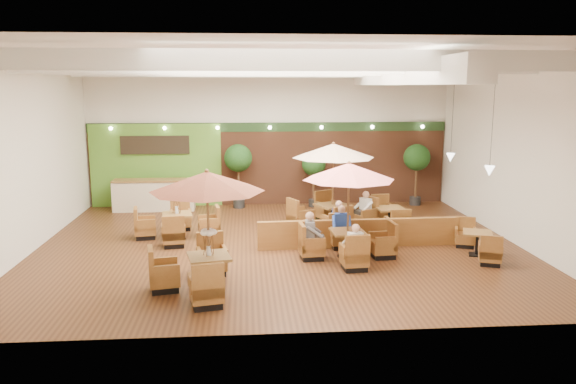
{
  "coord_description": "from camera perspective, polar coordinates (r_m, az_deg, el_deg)",
  "views": [
    {
      "loc": [
        -0.97,
        -15.93,
        4.62
      ],
      "look_at": [
        0.3,
        0.5,
        1.5
      ],
      "focal_mm": 35.0,
      "sensor_mm": 36.0,
      "label": 1
    }
  ],
  "objects": [
    {
      "name": "table_4",
      "position": [
        16.42,
        18.65,
        -5.02
      ],
      "size": [
        0.97,
        2.4,
        0.85
      ],
      "rotation": [
        0.0,
        0.0,
        -0.35
      ],
      "color": "brown",
      "rests_on": "ground"
    },
    {
      "name": "table_3",
      "position": [
        17.65,
        -11.18,
        -3.22
      ],
      "size": [
        2.68,
        2.68,
        1.55
      ],
      "rotation": [
        0.0,
        0.0,
        0.16
      ],
      "color": "brown",
      "rests_on": "ground"
    },
    {
      "name": "table_0",
      "position": [
        12.73,
        -8.49,
        -1.3
      ],
      "size": [
        2.73,
        2.85,
        2.81
      ],
      "rotation": [
        0.0,
        0.0,
        0.2
      ],
      "color": "brown",
      "rests_on": "ground"
    },
    {
      "name": "diner_0",
      "position": [
        14.36,
        6.79,
        -5.02
      ],
      "size": [
        0.4,
        0.34,
        0.76
      ],
      "rotation": [
        0.0,
        0.0,
        0.17
      ],
      "color": "white",
      "rests_on": "ground"
    },
    {
      "name": "table_2",
      "position": [
        18.11,
        4.6,
        2.15
      ],
      "size": [
        3.01,
        3.01,
        2.87
      ],
      "rotation": [
        0.0,
        0.0,
        0.43
      ],
      "color": "brown",
      "rests_on": "ground"
    },
    {
      "name": "diner_3",
      "position": [
        17.32,
        5.08,
        -2.31
      ],
      "size": [
        0.4,
        0.38,
        0.72
      ],
      "rotation": [
        0.0,
        0.0,
        0.44
      ],
      "color": "#2545A1",
      "rests_on": "ground"
    },
    {
      "name": "diner_2",
      "position": [
        15.13,
        2.44,
        -4.0
      ],
      "size": [
        0.34,
        0.42,
        0.85
      ],
      "rotation": [
        0.0,
        0.0,
        4.67
      ],
      "color": "slate",
      "rests_on": "ground"
    },
    {
      "name": "topiary_0",
      "position": [
        21.41,
        -5.08,
        3.2
      ],
      "size": [
        1.06,
        1.06,
        2.46
      ],
      "color": "black",
      "rests_on": "ground"
    },
    {
      "name": "topiary_1",
      "position": [
        21.61,
        2.63,
        2.64
      ],
      "size": [
        0.92,
        0.92,
        2.13
      ],
      "color": "black",
      "rests_on": "ground"
    },
    {
      "name": "room",
      "position": [
        17.22,
        -0.36,
        7.42
      ],
      "size": [
        14.04,
        14.0,
        5.52
      ],
      "color": "#381E0F",
      "rests_on": "ground"
    },
    {
      "name": "booth_divider",
      "position": [
        16.48,
        7.26,
        -4.17
      ],
      "size": [
        5.94,
        0.35,
        0.82
      ],
      "primitive_type": "cube",
      "rotation": [
        0.0,
        0.0,
        0.03
      ],
      "color": "brown",
      "rests_on": "ground"
    },
    {
      "name": "topiary_2",
      "position": [
        22.43,
        12.95,
        3.2
      ],
      "size": [
        1.04,
        1.04,
        2.4
      ],
      "color": "black",
      "rests_on": "ground"
    },
    {
      "name": "diner_1",
      "position": [
        16.21,
        5.46,
        -3.12
      ],
      "size": [
        0.4,
        0.33,
        0.79
      ],
      "rotation": [
        0.0,
        0.0,
        3.05
      ],
      "color": "#2545A1",
      "rests_on": "ground"
    },
    {
      "name": "diner_4",
      "position": [
        18.52,
        7.76,
        -1.43
      ],
      "size": [
        0.42,
        0.44,
        0.79
      ],
      "rotation": [
        0.0,
        0.0,
        2.03
      ],
      "color": "white",
      "rests_on": "ground"
    },
    {
      "name": "service_counter",
      "position": [
        21.69,
        -13.44,
        -0.3
      ],
      "size": [
        3.0,
        0.75,
        1.18
      ],
      "color": "beige",
      "rests_on": "ground"
    },
    {
      "name": "table_5",
      "position": [
        18.5,
        10.27,
        -2.74
      ],
      "size": [
        0.94,
        2.61,
        0.96
      ],
      "rotation": [
        0.0,
        0.0,
        0.09
      ],
      "color": "brown",
      "rests_on": "ground"
    },
    {
      "name": "table_1",
      "position": [
        15.05,
        6.17,
        -0.08
      ],
      "size": [
        2.64,
        2.64,
        2.67
      ],
      "rotation": [
        0.0,
        0.0,
        0.08
      ],
      "color": "brown",
      "rests_on": "ground"
    }
  ]
}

